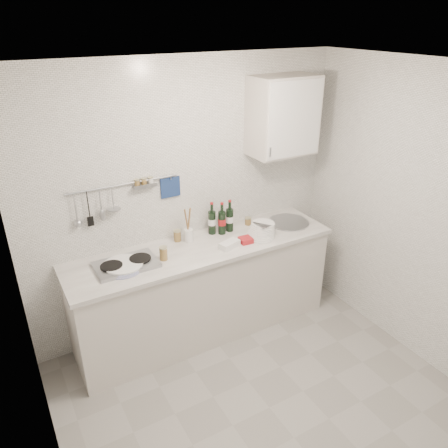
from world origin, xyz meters
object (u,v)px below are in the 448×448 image
Objects in this scene: wall_cabinet at (283,116)px; plate_stack_hob at (123,266)px; plate_stack_sink at (262,230)px; wine_bottles at (221,217)px; utensil_crock at (189,233)px.

wall_cabinet is 2.06× the size of plate_stack_hob.
plate_stack_sink is (-0.34, -0.22, -0.97)m from wall_cabinet.
wine_bottles is 0.35m from utensil_crock.
wine_bottles is (-0.63, 0.03, -0.87)m from wall_cabinet.
utensil_crock reaches higher than plate_stack_hob.
wine_bottles is (-0.29, 0.25, 0.10)m from plate_stack_sink.
wine_bottles is at bearing 9.51° from plate_stack_hob.
utensil_crock is at bearing 178.74° from wall_cabinet.
utensil_crock is (-0.63, 0.24, 0.02)m from plate_stack_sink.
wall_cabinet is 2.26× the size of wine_bottles.
wall_cabinet is 2.12× the size of utensil_crock.
wall_cabinet is 1.05m from plate_stack_sink.
utensil_crock reaches higher than wine_bottles.
plate_stack_sink is at bearing -21.01° from utensil_crock.
plate_stack_sink is at bearing -147.03° from wall_cabinet.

